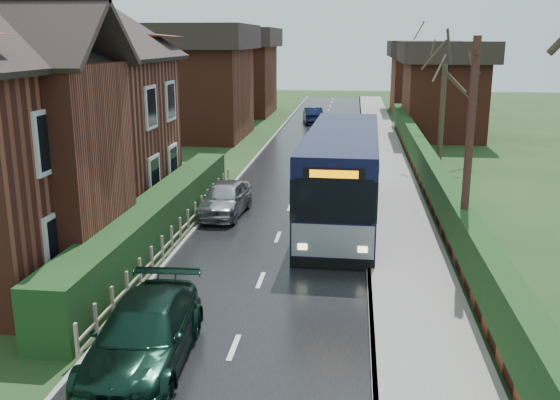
# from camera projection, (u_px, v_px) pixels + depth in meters

# --- Properties ---
(ground) EXTENTS (140.00, 140.00, 0.00)m
(ground) POSITION_uv_depth(u_px,v_px,m) (249.00, 310.00, 15.71)
(ground) COLOR #28451D
(ground) RESTS_ON ground
(road) EXTENTS (6.00, 100.00, 0.02)m
(road) POSITION_uv_depth(u_px,v_px,m) (290.00, 207.00, 25.32)
(road) COLOR black
(road) RESTS_ON ground
(pavement) EXTENTS (2.50, 100.00, 0.14)m
(pavement) POSITION_uv_depth(u_px,v_px,m) (396.00, 209.00, 24.82)
(pavement) COLOR slate
(pavement) RESTS_ON ground
(kerb_right) EXTENTS (0.12, 100.00, 0.14)m
(kerb_right) POSITION_uv_depth(u_px,v_px,m) (365.00, 208.00, 24.96)
(kerb_right) COLOR gray
(kerb_right) RESTS_ON ground
(kerb_left) EXTENTS (0.12, 100.00, 0.10)m
(kerb_left) POSITION_uv_depth(u_px,v_px,m) (216.00, 204.00, 25.66)
(kerb_left) COLOR gray
(kerb_left) RESTS_ON ground
(front_hedge) EXTENTS (1.20, 16.00, 1.60)m
(front_hedge) POSITION_uv_depth(u_px,v_px,m) (158.00, 220.00, 20.77)
(front_hedge) COLOR black
(front_hedge) RESTS_ON ground
(picket_fence) EXTENTS (0.10, 16.00, 0.90)m
(picket_fence) POSITION_uv_depth(u_px,v_px,m) (180.00, 230.00, 20.77)
(picket_fence) COLOR #998B67
(picket_fence) RESTS_ON ground
(right_wall_hedge) EXTENTS (0.60, 50.00, 1.80)m
(right_wall_hedge) POSITION_uv_depth(u_px,v_px,m) (437.00, 187.00, 24.41)
(right_wall_hedge) COLOR maroon
(right_wall_hedge) RESTS_ON ground
(brick_house) EXTENTS (9.30, 14.60, 10.30)m
(brick_house) POSITION_uv_depth(u_px,v_px,m) (6.00, 111.00, 20.21)
(brick_house) COLOR maroon
(brick_house) RESTS_ON ground
(bus) EXTENTS (2.81, 11.17, 3.37)m
(bus) POSITION_uv_depth(u_px,v_px,m) (342.00, 176.00, 23.27)
(bus) COLOR black
(bus) RESTS_ON ground
(car_silver) EXTENTS (1.79, 3.96, 1.32)m
(car_silver) POSITION_uv_depth(u_px,v_px,m) (225.00, 198.00, 24.12)
(car_silver) COLOR #A7A6AB
(car_silver) RESTS_ON ground
(car_green) EXTENTS (2.17, 4.78, 1.36)m
(car_green) POSITION_uv_depth(u_px,v_px,m) (144.00, 335.00, 12.92)
(car_green) COLOR black
(car_green) RESTS_ON ground
(car_distant) EXTENTS (1.97, 4.15, 1.31)m
(car_distant) POSITION_uv_depth(u_px,v_px,m) (313.00, 115.00, 50.61)
(car_distant) COLOR black
(car_distant) RESTS_ON ground
(bus_stop_sign) EXTENTS (0.23, 0.45, 3.06)m
(bus_stop_sign) POSITION_uv_depth(u_px,v_px,m) (375.00, 196.00, 18.91)
(bus_stop_sign) COLOR slate
(bus_stop_sign) RESTS_ON ground
(telegraph_pole) EXTENTS (0.23, 0.87, 6.73)m
(telegraph_pole) POSITION_uv_depth(u_px,v_px,m) (469.00, 155.00, 17.93)
(telegraph_pole) COLOR #331B16
(telegraph_pole) RESTS_ON ground
(tree_right_far) EXTENTS (3.93, 3.93, 7.60)m
(tree_right_far) POSITION_uv_depth(u_px,v_px,m) (446.00, 58.00, 32.78)
(tree_right_far) COLOR #352B1F
(tree_right_far) RESTS_ON ground
(tree_house_side) EXTENTS (4.81, 4.81, 10.94)m
(tree_house_side) POSITION_uv_depth(u_px,v_px,m) (43.00, 9.00, 32.56)
(tree_house_side) COLOR #342A1E
(tree_house_side) RESTS_ON ground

